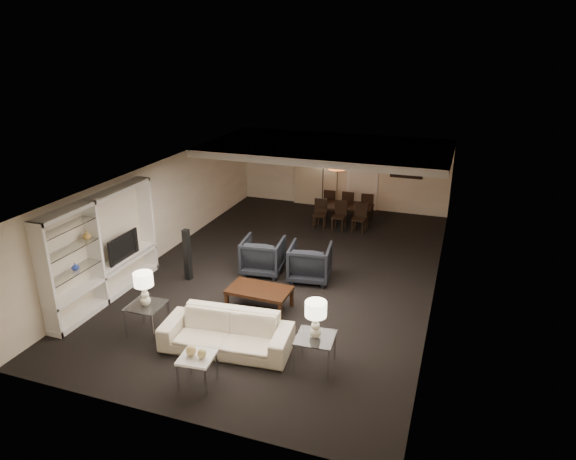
# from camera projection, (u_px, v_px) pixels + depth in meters

# --- Properties ---
(floor) EXTENTS (11.00, 11.00, 0.00)m
(floor) POSITION_uv_depth(u_px,v_px,m) (288.00, 271.00, 12.70)
(floor) COLOR black
(floor) RESTS_ON ground
(ceiling) EXTENTS (7.00, 11.00, 0.02)m
(ceiling) POSITION_uv_depth(u_px,v_px,m) (288.00, 173.00, 11.81)
(ceiling) COLOR silver
(ceiling) RESTS_ON ground
(wall_back) EXTENTS (7.00, 0.02, 2.50)m
(wall_back) POSITION_uv_depth(u_px,v_px,m) (342.00, 171.00, 17.11)
(wall_back) COLOR beige
(wall_back) RESTS_ON ground
(wall_front) EXTENTS (7.00, 0.02, 2.50)m
(wall_front) POSITION_uv_depth(u_px,v_px,m) (162.00, 348.00, 7.40)
(wall_front) COLOR beige
(wall_front) RESTS_ON ground
(wall_left) EXTENTS (0.02, 11.00, 2.50)m
(wall_left) POSITION_uv_depth(u_px,v_px,m) (161.00, 209.00, 13.34)
(wall_left) COLOR beige
(wall_left) RESTS_ON ground
(wall_right) EXTENTS (0.02, 11.00, 2.50)m
(wall_right) POSITION_uv_depth(u_px,v_px,m) (439.00, 242.00, 11.18)
(wall_right) COLOR beige
(wall_right) RESTS_ON ground
(ceiling_soffit) EXTENTS (7.00, 4.00, 0.20)m
(ceiling_soffit) POSITION_uv_depth(u_px,v_px,m) (328.00, 148.00, 14.94)
(ceiling_soffit) COLOR silver
(ceiling_soffit) RESTS_ON ceiling
(curtains) EXTENTS (1.50, 0.12, 2.40)m
(curtains) POSITION_uv_depth(u_px,v_px,m) (316.00, 171.00, 17.34)
(curtains) COLOR beige
(curtains) RESTS_ON wall_back
(door) EXTENTS (0.90, 0.05, 2.10)m
(door) POSITION_uv_depth(u_px,v_px,m) (363.00, 179.00, 16.94)
(door) COLOR silver
(door) RESTS_ON wall_back
(painting) EXTENTS (0.95, 0.04, 0.65)m
(painting) POSITION_uv_depth(u_px,v_px,m) (407.00, 167.00, 16.32)
(painting) COLOR #142D38
(painting) RESTS_ON wall_back
(media_unit) EXTENTS (0.38, 3.40, 2.35)m
(media_unit) POSITION_uv_depth(u_px,v_px,m) (103.00, 249.00, 11.01)
(media_unit) COLOR white
(media_unit) RESTS_ON wall_left
(pendant_light) EXTENTS (0.52, 0.52, 0.24)m
(pendant_light) POSITION_uv_depth(u_px,v_px,m) (337.00, 165.00, 15.02)
(pendant_light) COLOR #D8591E
(pendant_light) RESTS_ON ceiling_soffit
(sofa) EXTENTS (2.47, 1.15, 0.70)m
(sofa) POSITION_uv_depth(u_px,v_px,m) (227.00, 332.00, 9.45)
(sofa) COLOR beige
(sofa) RESTS_ON floor
(coffee_table) EXTENTS (1.34, 0.80, 0.47)m
(coffee_table) POSITION_uv_depth(u_px,v_px,m) (260.00, 299.00, 10.90)
(coffee_table) COLOR black
(coffee_table) RESTS_ON floor
(armchair_left) EXTENTS (1.06, 1.08, 0.89)m
(armchair_left) POSITION_uv_depth(u_px,v_px,m) (263.00, 256.00, 12.51)
(armchair_left) COLOR black
(armchair_left) RESTS_ON floor
(armchair_right) EXTENTS (1.07, 1.09, 0.89)m
(armchair_right) POSITION_uv_depth(u_px,v_px,m) (310.00, 262.00, 12.14)
(armchair_right) COLOR black
(armchair_right) RESTS_ON floor
(side_table_left) EXTENTS (0.68, 0.68, 0.61)m
(side_table_left) POSITION_uv_depth(u_px,v_px,m) (148.00, 319.00, 9.99)
(side_table_left) COLOR silver
(side_table_left) RESTS_ON floor
(side_table_right) EXTENTS (0.70, 0.70, 0.61)m
(side_table_right) POSITION_uv_depth(u_px,v_px,m) (315.00, 352.00, 8.94)
(side_table_right) COLOR white
(side_table_right) RESTS_ON floor
(table_lamp_left) EXTENTS (0.40, 0.40, 0.68)m
(table_lamp_left) POSITION_uv_depth(u_px,v_px,m) (144.00, 289.00, 9.76)
(table_lamp_left) COLOR beige
(table_lamp_left) RESTS_ON side_table_left
(table_lamp_right) EXTENTS (0.38, 0.38, 0.68)m
(table_lamp_right) POSITION_uv_depth(u_px,v_px,m) (316.00, 320.00, 8.71)
(table_lamp_right) COLOR white
(table_lamp_right) RESTS_ON side_table_right
(marble_table) EXTENTS (0.60, 0.60, 0.55)m
(marble_table) POSITION_uv_depth(u_px,v_px,m) (198.00, 370.00, 8.50)
(marble_table) COLOR silver
(marble_table) RESTS_ON floor
(gold_gourd_a) EXTENTS (0.18, 0.18, 0.18)m
(gold_gourd_a) POSITION_uv_depth(u_px,v_px,m) (191.00, 350.00, 8.41)
(gold_gourd_a) COLOR #DCBD74
(gold_gourd_a) RESTS_ON marble_table
(gold_gourd_b) EXTENTS (0.15, 0.15, 0.15)m
(gold_gourd_b) POSITION_uv_depth(u_px,v_px,m) (202.00, 353.00, 8.35)
(gold_gourd_b) COLOR #E1CD77
(gold_gourd_b) RESTS_ON marble_table
(television) EXTENTS (1.01, 0.13, 0.58)m
(television) POSITION_uv_depth(u_px,v_px,m) (120.00, 246.00, 11.51)
(television) COLOR black
(television) RESTS_ON media_unit
(vase_blue) EXTENTS (0.15, 0.15, 0.16)m
(vase_blue) POSITION_uv_depth(u_px,v_px,m) (75.00, 267.00, 10.27)
(vase_blue) COLOR #273FAC
(vase_blue) RESTS_ON media_unit
(vase_amber) EXTENTS (0.17, 0.17, 0.18)m
(vase_amber) POSITION_uv_depth(u_px,v_px,m) (87.00, 235.00, 10.48)
(vase_amber) COLOR #B88C3D
(vase_amber) RESTS_ON media_unit
(floor_speaker) EXTENTS (0.15, 0.15, 1.26)m
(floor_speaker) POSITION_uv_depth(u_px,v_px,m) (187.00, 255.00, 12.09)
(floor_speaker) COLOR black
(floor_speaker) RESTS_ON floor
(dining_table) EXTENTS (1.77, 1.13, 0.58)m
(dining_table) POSITION_uv_depth(u_px,v_px,m) (344.00, 214.00, 15.90)
(dining_table) COLOR black
(dining_table) RESTS_ON floor
(chair_nl) EXTENTS (0.44, 0.44, 0.87)m
(chair_nl) POSITION_uv_depth(u_px,v_px,m) (320.00, 214.00, 15.46)
(chair_nl) COLOR black
(chair_nl) RESTS_ON floor
(chair_nm) EXTENTS (0.43, 0.43, 0.87)m
(chair_nm) POSITION_uv_depth(u_px,v_px,m) (339.00, 216.00, 15.27)
(chair_nm) COLOR black
(chair_nm) RESTS_ON floor
(chair_nr) EXTENTS (0.43, 0.43, 0.87)m
(chair_nr) POSITION_uv_depth(u_px,v_px,m) (359.00, 218.00, 15.09)
(chair_nr) COLOR black
(chair_nr) RESTS_ON floor
(chair_fl) EXTENTS (0.41, 0.41, 0.87)m
(chair_fl) POSITION_uv_depth(u_px,v_px,m) (331.00, 202.00, 16.61)
(chair_fl) COLOR black
(chair_fl) RESTS_ON floor
(chair_fm) EXTENTS (0.40, 0.40, 0.87)m
(chair_fm) POSITION_uv_depth(u_px,v_px,m) (349.00, 204.00, 16.42)
(chair_fm) COLOR black
(chair_fm) RESTS_ON floor
(chair_fr) EXTENTS (0.43, 0.43, 0.87)m
(chair_fr) POSITION_uv_depth(u_px,v_px,m) (367.00, 205.00, 16.24)
(chair_fr) COLOR black
(chair_fr) RESTS_ON floor
(floor_lamp) EXTENTS (0.28, 0.28, 1.64)m
(floor_lamp) POSITION_uv_depth(u_px,v_px,m) (323.00, 185.00, 17.09)
(floor_lamp) COLOR black
(floor_lamp) RESTS_ON floor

